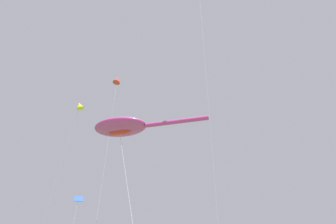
# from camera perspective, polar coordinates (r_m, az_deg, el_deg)

# --- Properties ---
(big_show_kite) EXTENTS (6.44, 9.00, 12.81)m
(big_show_kite) POSITION_cam_1_polar(r_m,az_deg,el_deg) (20.98, -10.38, -3.45)
(big_show_kite) COLOR #CC3899
(big_show_kite) RESTS_ON ground
(small_kite_stunt_black) EXTENTS (1.19, 3.97, 17.66)m
(small_kite_stunt_black) POSITION_cam_1_polar(r_m,az_deg,el_deg) (28.10, -19.80, 1.25)
(small_kite_stunt_black) COLOR yellow
(small_kite_stunt_black) RESTS_ON ground
(small_kite_box_yellow) EXTENTS (1.76, 2.86, 23.42)m
(small_kite_box_yellow) POSITION_cam_1_polar(r_m,az_deg,el_deg) (32.56, -11.74, 7.15)
(small_kite_box_yellow) COLOR red
(small_kite_box_yellow) RESTS_ON ground
(small_kite_diamond_red) EXTENTS (1.67, 2.79, 9.16)m
(small_kite_diamond_red) POSITION_cam_1_polar(r_m,az_deg,el_deg) (29.22, -20.13, -18.80)
(small_kite_diamond_red) COLOR blue
(small_kite_diamond_red) RESTS_ON ground
(small_kite_tiny_distant) EXTENTS (1.04, 1.53, 22.95)m
(small_kite_tiny_distant) POSITION_cam_1_polar(r_m,az_deg,el_deg) (21.10, 7.83, 19.82)
(small_kite_tiny_distant) COLOR black
(small_kite_tiny_distant) RESTS_ON ground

